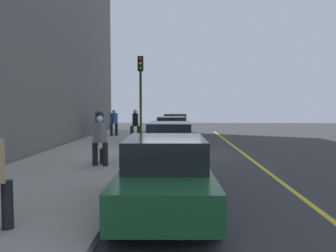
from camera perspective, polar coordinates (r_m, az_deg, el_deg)
The scene contains 13 objects.
ground_plane at distance 15.64m, azimuth 0.64°, elevation -4.67°, with size 56.00×56.00×0.00m, color #333335.
sidewalk at distance 16.04m, azimuth -11.27°, elevation -4.27°, with size 28.00×4.60×0.15m, color #A39E93.
lane_stripe_centre at distance 15.91m, azimuth 12.28°, elevation -4.60°, with size 28.00×0.14×0.01m, color gold.
parked_car_charcoal at distance 26.74m, azimuth 1.10°, elevation 0.31°, with size 4.64×2.00×1.51m.
parked_car_maroon at distance 20.37m, azimuth 0.51°, elevation -0.66°, with size 4.44×2.03×1.51m.
parked_car_silver at distance 13.70m, azimuth 0.28°, elevation -2.63°, with size 4.63×1.96×1.51m.
parked_car_green at distance 7.43m, azimuth -0.45°, elevation -7.74°, with size 4.48×1.98×1.51m.
pedestrian_blue_coat at distance 24.08m, azimuth -8.56°, elevation 0.67°, with size 0.54×0.53×1.72m.
pedestrian_grey_coat at distance 12.23m, azimuth -10.72°, elevation -2.06°, with size 0.50×0.54×1.68m.
pedestrian_black_coat at distance 20.36m, azimuth -5.19°, elevation 0.30°, with size 0.50×0.59×1.79m.
pedestrian_navy_coat at distance 22.62m, azimuth -10.79°, elevation 0.58°, with size 0.55×0.58×1.80m.
traffic_light_pole at distance 17.34m, azimuth -4.36°, elevation 6.34°, with size 0.35×0.26×4.35m.
rolling_suitcase at distance 12.80m, azimuth -10.13°, elevation -4.65°, with size 0.34×0.22×0.88m.
Camera 1 is at (15.49, 0.29, 2.19)m, focal length 38.51 mm.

